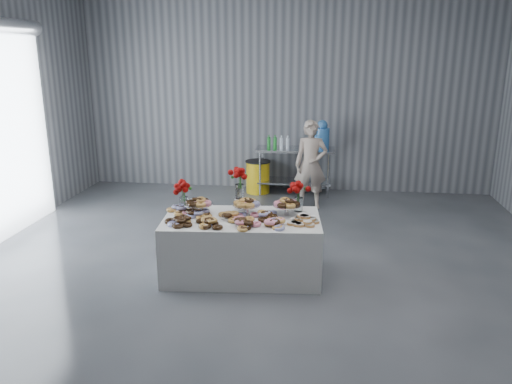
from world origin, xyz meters
TOP-DOWN VIEW (x-y plane):
  - ground at (0.00, 0.00)m, footprint 9.00×9.00m
  - room_walls at (-0.27, 0.07)m, footprint 8.04×9.04m
  - display_table at (-0.23, 0.34)m, footprint 1.98×1.16m
  - prep_table at (0.21, 4.10)m, footprint 1.50×0.60m
  - donut_mounds at (-0.23, 0.29)m, footprint 1.87×0.95m
  - cake_stand_left at (-0.79, 0.44)m, footprint 0.36×0.36m
  - cake_stand_mid at (-0.20, 0.50)m, footprint 0.36×0.36m
  - cake_stand_right at (0.30, 0.54)m, footprint 0.36×0.36m
  - danish_pile at (0.53, 0.26)m, footprint 0.48×0.48m
  - bouquet_left at (-1.00, 0.53)m, footprint 0.26×0.26m
  - bouquet_right at (0.44, 0.70)m, footprint 0.26×0.26m
  - bouquet_center at (-0.31, 0.69)m, footprint 0.26×0.26m
  - water_jug at (0.71, 4.10)m, footprint 0.28×0.28m
  - drink_bottles at (-0.11, 4.00)m, footprint 0.54×0.08m
  - person at (0.53, 3.27)m, footprint 0.58×0.39m
  - trash_barrel at (-0.51, 4.10)m, footprint 0.49×0.49m

SIDE VIEW (x-z plane):
  - ground at x=0.00m, z-range 0.00..0.00m
  - trash_barrel at x=-0.51m, z-range 0.00..0.64m
  - display_table at x=-0.23m, z-range 0.00..0.75m
  - prep_table at x=0.21m, z-range 0.17..1.07m
  - person at x=0.53m, z-range 0.00..1.56m
  - donut_mounds at x=-0.23m, z-range 0.75..0.84m
  - danish_pile at x=0.53m, z-range 0.75..0.86m
  - cake_stand_left at x=-0.79m, z-range 0.80..0.98m
  - cake_stand_mid at x=-0.20m, z-range 0.80..0.98m
  - cake_stand_right at x=0.30m, z-range 0.80..0.98m
  - drink_bottles at x=-0.11m, z-range 0.90..1.17m
  - bouquet_left at x=-1.00m, z-range 0.84..1.26m
  - bouquet_right at x=0.44m, z-range 0.84..1.26m
  - bouquet_center at x=-0.31m, z-range 0.84..1.41m
  - water_jug at x=0.71m, z-range 0.87..1.43m
  - room_walls at x=-0.27m, z-range 0.63..4.65m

